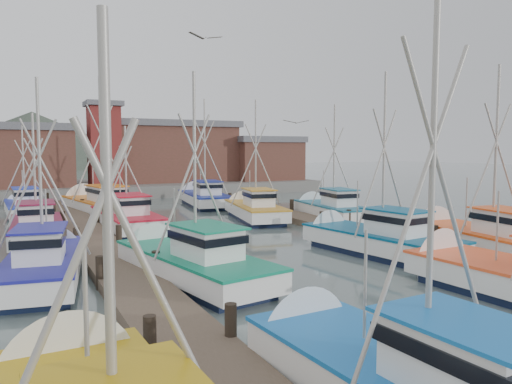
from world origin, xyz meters
name	(u,v)px	position (x,y,z in m)	size (l,w,h in m)	color
ground	(273,257)	(0.00, 0.00, 0.00)	(260.00, 260.00, 0.00)	#4F5F5E
dock_left	(102,250)	(-7.00, 4.04, 0.21)	(2.30, 46.00, 1.50)	#4E4030
dock_right	(345,229)	(7.00, 4.04, 0.21)	(2.30, 46.00, 1.50)	#4E4030
quay	(118,188)	(0.00, 37.00, 0.60)	(44.00, 16.00, 1.20)	slate
shed_left	(7,155)	(-11.00, 35.00, 4.34)	(12.72, 8.48, 6.20)	brown
shed_center	(169,151)	(6.00, 37.00, 4.69)	(14.84, 9.54, 6.90)	brown
shed_right	(264,158)	(17.00, 34.00, 3.84)	(8.48, 6.36, 5.20)	brown
lookout_tower	(104,143)	(-2.00, 33.00, 5.55)	(3.60, 3.60, 8.50)	maroon
distant_hills	(2,168)	(-12.76, 122.59, 0.00)	(175.00, 140.00, 42.00)	#475244
boat_0	(398,382)	(-4.43, -13.13, 0.68)	(3.59, 8.55, 9.06)	#101A37
boat_4	(187,262)	(-4.83, -2.07, 0.68)	(4.17, 9.03, 8.44)	#101A37
boat_5	(371,239)	(4.52, -1.41, 0.68)	(3.79, 8.85, 9.12)	#101A37
boat_6	(45,264)	(-9.66, -0.01, 0.68)	(3.63, 8.29, 8.09)	#101A37
boat_7	(480,238)	(9.40, -3.51, 0.68)	(3.88, 9.39, 9.58)	#101A37
boat_8	(124,218)	(-4.48, 11.23, 0.67)	(3.03, 9.06, 7.08)	#101A37
boat_9	(253,210)	(4.52, 11.43, 0.68)	(4.10, 8.85, 8.97)	#101A37
boat_10	(37,229)	(-9.57, 9.10, 0.68)	(3.13, 8.49, 7.48)	#101A37
boat_11	(329,210)	(9.30, 9.03, 0.68)	(3.51, 8.45, 8.62)	#101A37
boat_12	(99,204)	(-4.72, 19.66, 0.69)	(5.00, 10.85, 11.30)	#101A37
boat_13	(203,198)	(4.35, 21.11, 0.68)	(4.11, 9.78, 10.00)	#101A37
boat_14	(24,208)	(-9.91, 19.61, 0.68)	(3.08, 8.01, 7.48)	#101A37
gull_near	(206,37)	(-3.27, -0.19, 9.54)	(1.54, 0.66, 0.24)	slate
gull_far	(296,122)	(3.45, 3.83, 6.41)	(1.53, 0.66, 0.24)	slate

